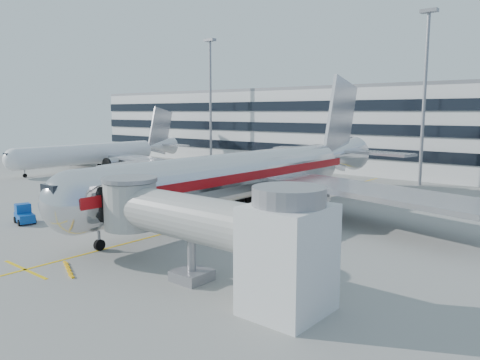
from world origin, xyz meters
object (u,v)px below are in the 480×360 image
Objects in this scene: baggage_tug at (24,215)px; cargo_container_left at (76,210)px; cargo_container_right at (102,204)px; ramp_worker at (93,205)px; belt_loader at (136,210)px; main_jet at (253,173)px; cargo_container_front at (95,201)px.

cargo_container_left is at bearing 71.90° from baggage_tug.
ramp_worker is at bearing -83.31° from cargo_container_right.
belt_loader is 4.70m from cargo_container_right.
cargo_container_front is (-14.23, -10.82, -3.30)m from main_jet.
cargo_container_left is 0.85× the size of cargo_container_front.
ramp_worker is (0.14, -1.23, 0.13)m from cargo_container_right.
cargo_container_right is (-0.21, 3.22, 0.07)m from cargo_container_left.
cargo_container_left is at bearing -134.58° from belt_loader.
main_jet is 19.18m from cargo_container_left.
ramp_worker is at bearing -38.83° from cargo_container_front.
belt_loader reaches higher than cargo_container_front.
main_jet is 22.25× the size of cargo_container_front.
baggage_tug is 6.92m from ramp_worker.
cargo_container_front is 1.15× the size of ramp_worker.
main_jet reaches higher than cargo_container_left.
cargo_container_left is at bearing -60.26° from cargo_container_front.
baggage_tug reaches higher than cargo_container_right.
cargo_container_left is 0.98× the size of ramp_worker.
baggage_tug is 1.22× the size of cargo_container_front.
cargo_container_right reaches higher than cargo_container_left.
belt_loader is 2.55× the size of ramp_worker.
baggage_tug is at bearing -99.59° from cargo_container_right.
ramp_worker reaches higher than baggage_tug.
cargo_container_front reaches higher than cargo_container_right.
ramp_worker is (-0.06, 1.99, 0.20)m from cargo_container_left.
cargo_container_left is 4.14m from cargo_container_front.
belt_loader is 2.94× the size of cargo_container_right.
cargo_container_right is at bearing 53.21° from ramp_worker.
belt_loader is at bearing 14.62° from cargo_container_right.
baggage_tug reaches higher than cargo_container_front.
baggage_tug is 1.40× the size of ramp_worker.
main_jet is 17.03m from cargo_container_right.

